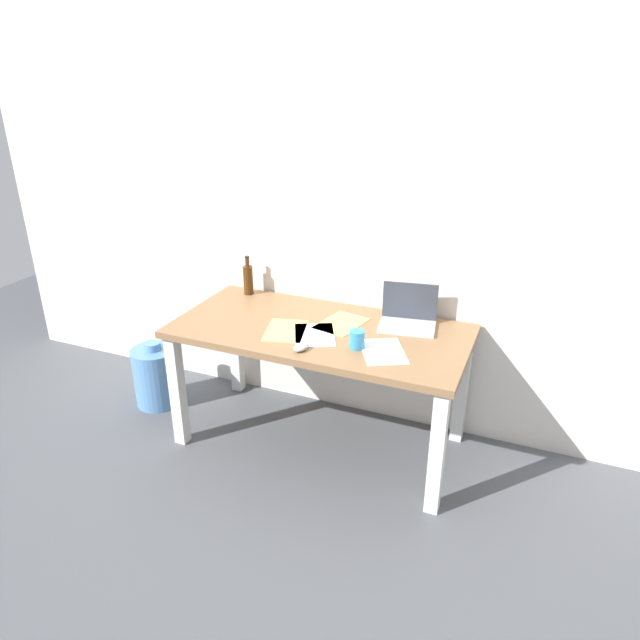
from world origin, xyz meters
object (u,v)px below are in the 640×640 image
beer_bottle (248,279)px  water_cooler_jug (156,376)px  laptop_right (408,317)px  coffee_mug (357,339)px  computer_mouse (301,347)px  desk (320,344)px

beer_bottle → water_cooler_jug: beer_bottle is taller
beer_bottle → laptop_right: bearing=-4.8°
laptop_right → water_cooler_jug: (-1.60, -0.24, -0.60)m
coffee_mug → laptop_right: bearing=64.8°
computer_mouse → desk: bearing=106.9°
desk → water_cooler_jug: (-1.16, -0.02, -0.45)m
beer_bottle → desk: bearing=-26.4°
laptop_right → water_cooler_jug: bearing=-171.4°
laptop_right → beer_bottle: 1.07m
computer_mouse → water_cooler_jug: size_ratio=0.23×
beer_bottle → computer_mouse: bearing=-42.9°
computer_mouse → coffee_mug: size_ratio=1.05×
desk → water_cooler_jug: 1.25m
coffee_mug → beer_bottle: bearing=152.9°
desk → coffee_mug: (0.27, -0.15, 0.15)m
water_cooler_jug → computer_mouse: bearing=-12.4°
desk → water_cooler_jug: size_ratio=3.69×
desk → coffee_mug: coffee_mug is taller
desk → laptop_right: bearing=26.6°
beer_bottle → computer_mouse: 0.87m
coffee_mug → water_cooler_jug: 1.55m
laptop_right → beer_bottle: beer_bottle is taller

